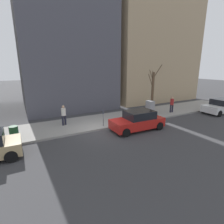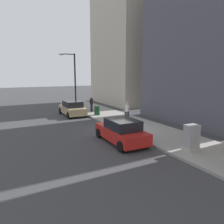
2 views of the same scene
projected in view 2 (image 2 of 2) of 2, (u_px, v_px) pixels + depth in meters
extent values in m
plane|color=#38383A|center=(118.00, 131.00, 16.66)|extent=(120.00, 120.00, 0.00)
cube|color=gray|center=(140.00, 127.00, 17.56)|extent=(4.00, 36.00, 0.15)
cube|color=red|center=(121.00, 134.00, 13.79)|extent=(1.87, 4.23, 0.70)
cube|color=black|center=(123.00, 124.00, 13.50)|extent=(1.64, 2.23, 0.60)
cylinder|color=black|center=(99.00, 133.00, 14.83)|extent=(0.23, 0.64, 0.64)
cylinder|color=black|center=(121.00, 130.00, 15.58)|extent=(0.23, 0.64, 0.64)
cylinder|color=black|center=(121.00, 147.00, 12.10)|extent=(0.23, 0.64, 0.64)
cylinder|color=black|center=(146.00, 142.00, 12.85)|extent=(0.23, 0.64, 0.64)
cube|color=tan|center=(72.00, 110.00, 22.74)|extent=(1.80, 4.20, 0.70)
cube|color=black|center=(73.00, 104.00, 22.45)|extent=(1.60, 2.20, 0.60)
cylinder|color=black|center=(60.00, 111.00, 23.75)|extent=(0.22, 0.64, 0.64)
cylinder|color=black|center=(75.00, 109.00, 24.52)|extent=(0.22, 0.64, 0.64)
cylinder|color=black|center=(69.00, 115.00, 21.04)|extent=(0.22, 0.64, 0.64)
cylinder|color=black|center=(85.00, 114.00, 21.82)|extent=(0.22, 0.64, 0.64)
cylinder|color=slate|center=(126.00, 123.00, 16.41)|extent=(0.07, 0.07, 1.05)
cube|color=#2D333D|center=(126.00, 114.00, 16.29)|extent=(0.14, 0.10, 0.30)
cube|color=#A8A399|center=(191.00, 148.00, 12.03)|extent=(0.83, 0.61, 0.18)
cube|color=#939399|center=(192.00, 136.00, 11.91)|extent=(0.75, 0.55, 1.25)
cylinder|color=black|center=(75.00, 81.00, 26.54)|extent=(0.18, 0.18, 6.50)
cylinder|color=black|center=(68.00, 54.00, 25.63)|extent=(1.60, 0.10, 0.10)
ellipsoid|color=beige|center=(61.00, 54.00, 25.27)|extent=(0.56, 0.32, 0.20)
cylinder|color=#14381E|center=(97.00, 110.00, 22.18)|extent=(0.56, 0.56, 0.90)
cylinder|color=#1E1E2D|center=(128.00, 116.00, 19.56)|extent=(0.16, 0.16, 0.82)
cylinder|color=#1E1E2D|center=(126.00, 116.00, 19.71)|extent=(0.16, 0.16, 0.82)
cylinder|color=silver|center=(127.00, 108.00, 19.51)|extent=(0.36, 0.36, 0.62)
sphere|color=tan|center=(127.00, 103.00, 19.44)|extent=(0.22, 0.22, 0.22)
cylinder|color=#1E1E2D|center=(92.00, 108.00, 24.34)|extent=(0.16, 0.16, 0.82)
cylinder|color=#1E1E2D|center=(91.00, 108.00, 24.11)|extent=(0.16, 0.16, 0.82)
cylinder|color=black|center=(91.00, 101.00, 24.10)|extent=(0.36, 0.36, 0.62)
sphere|color=tan|center=(91.00, 98.00, 24.02)|extent=(0.22, 0.22, 0.22)
cube|color=#4C4C56|center=(218.00, 38.00, 20.08)|extent=(9.95, 9.95, 15.01)
cube|color=#BCB29E|center=(139.00, 16.00, 31.17)|extent=(10.68, 10.68, 24.77)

